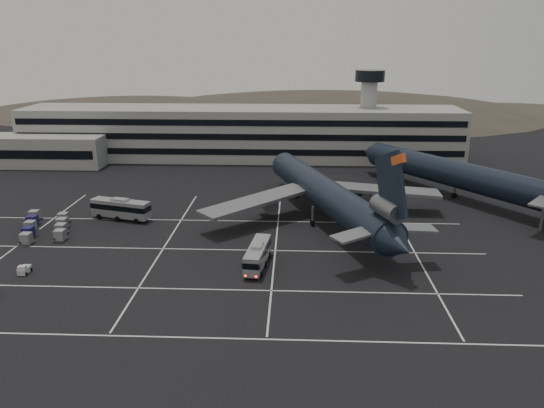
{
  "coord_description": "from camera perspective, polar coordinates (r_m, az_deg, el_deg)",
  "views": [
    {
      "loc": [
        14.83,
        -73.98,
        32.25
      ],
      "look_at": [
        11.1,
        12.77,
        5.0
      ],
      "focal_mm": 35.0,
      "sensor_mm": 36.0,
      "label": 1
    }
  ],
  "objects": [
    {
      "name": "ground",
      "position": [
        82.06,
        -8.2,
        -5.91
      ],
      "size": [
        260.0,
        260.0,
        0.0
      ],
      "primitive_type": "plane",
      "color": "black",
      "rests_on": "ground"
    },
    {
      "name": "lane_markings",
      "position": [
        82.54,
        -7.46,
        -5.73
      ],
      "size": [
        90.0,
        55.62,
        0.01
      ],
      "color": "silver",
      "rests_on": "ground"
    },
    {
      "name": "terminal",
      "position": [
        148.39,
        -4.5,
        7.54
      ],
      "size": [
        125.0,
        26.0,
        24.0
      ],
      "color": "gray",
      "rests_on": "ground"
    },
    {
      "name": "hills",
      "position": [
        247.99,
        3.18,
        7.1
      ],
      "size": [
        352.0,
        180.0,
        44.0
      ],
      "color": "#38332B",
      "rests_on": "ground"
    },
    {
      "name": "trijet_main",
      "position": [
        96.33,
        5.89,
        1.05
      ],
      "size": [
        44.79,
        55.98,
        18.08
      ],
      "rotation": [
        0.0,
        0.0,
        0.34
      ],
      "color": "black",
      "rests_on": "ground"
    },
    {
      "name": "trijet_far",
      "position": [
        116.21,
        19.61,
        3.05
      ],
      "size": [
        38.59,
        50.23,
        18.08
      ],
      "rotation": [
        0.0,
        0.0,
        0.61
      ],
      "color": "black",
      "rests_on": "ground"
    },
    {
      "name": "bus_near",
      "position": [
        77.99,
        -1.57,
        -5.42
      ],
      "size": [
        3.58,
        10.49,
        3.63
      ],
      "rotation": [
        0.0,
        0.0,
        -0.12
      ],
      "color": "#96989D",
      "rests_on": "ground"
    },
    {
      "name": "bus_far",
      "position": [
        101.9,
        -15.97,
        -0.42
      ],
      "size": [
        11.7,
        5.7,
        4.03
      ],
      "rotation": [
        0.0,
        0.0,
        1.29
      ],
      "color": "#96989D",
      "rests_on": "ground"
    },
    {
      "name": "tug_a",
      "position": [
        84.11,
        -25.11,
        -6.43
      ],
      "size": [
        1.35,
        2.19,
        1.37
      ],
      "rotation": [
        0.0,
        0.0,
        0.03
      ],
      "color": "silver",
      "rests_on": "ground"
    },
    {
      "name": "uld_cluster",
      "position": [
        100.36,
        -23.29,
        -2.24
      ],
      "size": [
        11.71,
        14.47,
        1.91
      ],
      "rotation": [
        0.0,
        0.0,
        0.35
      ],
      "color": "#2D2D30",
      "rests_on": "ground"
    }
  ]
}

